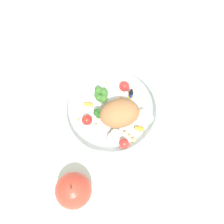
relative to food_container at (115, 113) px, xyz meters
name	(u,v)px	position (x,y,z in m)	size (l,w,h in m)	color
ground_plane	(109,119)	(-0.01, 0.01, -0.03)	(2.40, 2.40, 0.00)	silver
food_container	(115,113)	(0.00, 0.00, 0.00)	(0.24, 0.24, 0.08)	white
loose_apple	(73,190)	(-0.21, -0.02, 0.01)	(0.08, 0.08, 0.10)	#BC3828
folded_napkin	(87,34)	(0.18, 0.20, -0.03)	(0.11, 0.13, 0.01)	white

